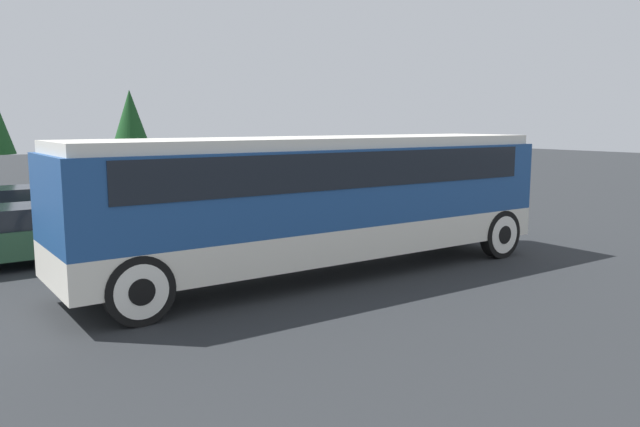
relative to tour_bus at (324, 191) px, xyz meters
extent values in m
plane|color=#26282B|center=(-0.10, 0.00, -1.85)|extent=(120.00, 120.00, 0.00)
cube|color=silver|center=(-0.10, 0.00, -1.00)|extent=(11.20, 2.54, 0.69)
cube|color=navy|center=(-0.10, 0.00, 0.16)|extent=(11.20, 2.54, 1.61)
cube|color=black|center=(-0.10, 0.00, 0.55)|extent=(9.86, 2.58, 0.73)
cube|color=silver|center=(-0.10, 0.00, 1.07)|extent=(10.98, 2.34, 0.22)
cube|color=navy|center=(5.35, 0.00, -0.07)|extent=(0.36, 2.44, 1.84)
cylinder|color=black|center=(4.55, -1.16, -1.25)|extent=(1.19, 0.28, 1.19)
cylinder|color=silver|center=(4.55, -1.16, -1.25)|extent=(0.93, 0.30, 0.93)
cylinder|color=black|center=(4.55, -1.16, -1.25)|extent=(0.45, 0.32, 0.45)
cylinder|color=black|center=(4.55, 1.16, -1.25)|extent=(1.19, 0.28, 1.19)
cylinder|color=silver|center=(4.55, 1.16, -1.25)|extent=(0.93, 0.30, 0.93)
cylinder|color=black|center=(4.55, 1.16, -1.25)|extent=(0.45, 0.32, 0.45)
cylinder|color=black|center=(-4.57, -1.16, -1.25)|extent=(1.19, 0.28, 1.19)
cylinder|color=silver|center=(-4.57, -1.16, -1.25)|extent=(0.93, 0.30, 0.93)
cylinder|color=black|center=(-4.57, -1.16, -1.25)|extent=(0.45, 0.32, 0.45)
cylinder|color=black|center=(-4.57, 1.16, -1.25)|extent=(1.19, 0.28, 1.19)
cylinder|color=silver|center=(-4.57, 1.16, -1.25)|extent=(0.93, 0.30, 0.93)
cylinder|color=black|center=(-4.57, 1.16, -1.25)|extent=(0.45, 0.32, 0.45)
cube|color=#2D5638|center=(-5.55, 4.79, -1.25)|extent=(4.28, 1.79, 0.66)
cube|color=black|center=(-5.72, 4.79, -0.68)|extent=(2.23, 1.61, 0.48)
cylinder|color=black|center=(-3.91, 3.98, -1.49)|extent=(0.72, 0.22, 0.72)
cylinder|color=black|center=(-3.91, 3.98, -1.49)|extent=(0.27, 0.26, 0.27)
cylinder|color=black|center=(-3.91, 5.60, -1.49)|extent=(0.72, 0.22, 0.72)
cylinder|color=black|center=(-3.91, 5.60, -1.49)|extent=(0.27, 0.26, 0.27)
cube|color=#7A6B5B|center=(3.92, 7.20, -1.28)|extent=(4.59, 1.89, 0.60)
cube|color=black|center=(3.74, 7.20, -0.73)|extent=(2.39, 1.70, 0.49)
cylinder|color=black|center=(5.72, 6.34, -1.49)|extent=(0.71, 0.22, 0.71)
cylinder|color=black|center=(5.72, 6.34, -1.49)|extent=(0.27, 0.26, 0.27)
cylinder|color=black|center=(5.72, 8.05, -1.49)|extent=(0.71, 0.22, 0.71)
cylinder|color=black|center=(5.72, 8.05, -1.49)|extent=(0.27, 0.26, 0.27)
cylinder|color=black|center=(2.12, 6.34, -1.49)|extent=(0.71, 0.22, 0.71)
cylinder|color=black|center=(2.12, 6.34, -1.49)|extent=(0.27, 0.26, 0.27)
cylinder|color=black|center=(2.12, 8.05, -1.49)|extent=(0.71, 0.22, 0.71)
cylinder|color=black|center=(2.12, 8.05, -1.49)|extent=(0.27, 0.26, 0.27)
cube|color=navy|center=(-5.04, 8.63, -1.25)|extent=(4.42, 1.80, 0.67)
cube|color=black|center=(-5.22, 8.63, -0.64)|extent=(2.30, 1.62, 0.55)
cylinder|color=black|center=(-3.32, 7.82, -1.50)|extent=(0.69, 0.22, 0.69)
cylinder|color=black|center=(-3.32, 7.82, -1.50)|extent=(0.26, 0.26, 0.26)
cylinder|color=black|center=(-3.32, 9.44, -1.50)|extent=(0.69, 0.22, 0.69)
cylinder|color=black|center=(-3.32, 9.44, -1.50)|extent=(0.26, 0.26, 0.26)
cylinder|color=brown|center=(2.73, 21.15, -0.97)|extent=(0.28, 0.28, 1.75)
cone|color=#19471E|center=(2.73, 21.15, 1.52)|extent=(2.12, 2.12, 3.25)
camera|label=1|loc=(-7.84, -11.09, 1.51)|focal=35.00mm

